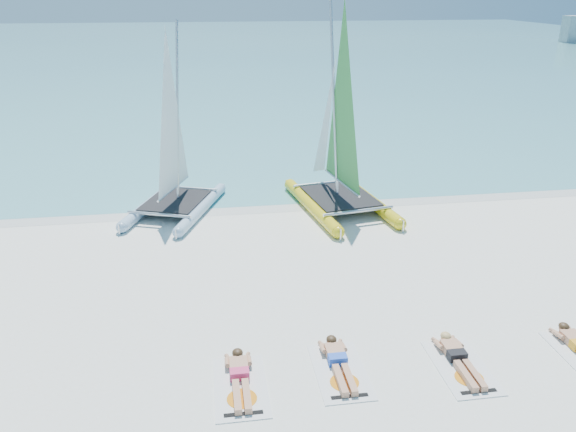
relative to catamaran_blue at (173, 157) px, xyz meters
name	(u,v)px	position (x,y,z in m)	size (l,w,h in m)	color
ground	(314,280)	(3.66, -5.55, -1.88)	(140.00, 140.00, 0.00)	white
sea	(221,47)	(3.66, 57.45, -1.87)	(140.00, 115.00, 0.01)	#7BCDC8
wet_sand_strip	(284,205)	(3.66, -0.05, -1.87)	(140.00, 1.40, 0.01)	silver
catamaran_blue	(173,157)	(0.00, 0.00, 0.00)	(3.65, 5.08, 6.28)	silver
catamaran_yellow	(336,140)	(5.43, -0.10, 0.36)	(3.31, 5.72, 7.11)	gold
towel_a	(241,387)	(1.50, -9.46, -1.87)	(1.00, 1.85, 0.02)	white
sunbather_a	(240,376)	(1.50, -9.27, -1.76)	(0.37, 1.73, 0.26)	tan
towel_b	(340,371)	(3.47, -9.29, -1.87)	(1.00, 1.85, 0.02)	white
sunbather_b	(338,361)	(3.47, -9.09, -1.76)	(0.37, 1.73, 0.26)	tan
towel_c	(461,367)	(5.88, -9.51, -1.87)	(1.00, 1.85, 0.02)	white
sunbather_c	(458,357)	(5.88, -9.32, -1.76)	(0.37, 1.73, 0.26)	tan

